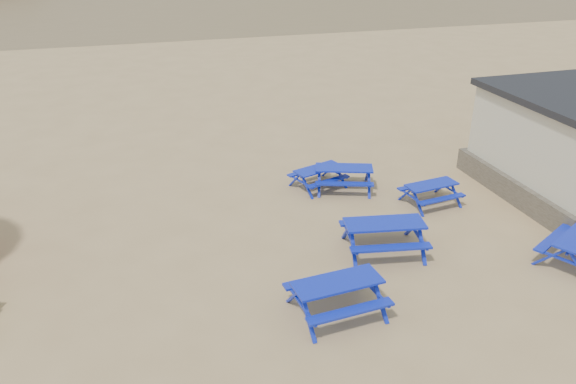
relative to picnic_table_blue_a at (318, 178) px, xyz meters
name	(u,v)px	position (x,y,z in m)	size (l,w,h in m)	color
ground	(304,251)	(-1.67, -3.59, -0.33)	(400.00, 400.00, 0.00)	tan
wet_sand	(147,1)	(-1.67, 51.41, -0.33)	(400.00, 400.00, 0.00)	olive
picnic_table_blue_a	(318,178)	(0.00, 0.00, 0.00)	(1.88, 1.69, 0.66)	#0A03B3
picnic_table_blue_b	(431,194)	(2.82, -2.11, 0.00)	(1.71, 1.45, 0.66)	#0A03B3
picnic_table_blue_c	(526,173)	(6.47, -1.76, 0.05)	(1.86, 1.52, 0.76)	#0A03B3
picnic_table_blue_d	(383,237)	(0.27, -4.18, 0.09)	(2.27, 1.96, 0.84)	#0A03B3
picnic_table_blue_e	(337,297)	(-1.79, -6.19, 0.07)	(2.04, 1.69, 0.81)	#0A03B3
picnic_table_blue_g	(344,178)	(0.72, -0.37, 0.04)	(2.16, 1.95, 0.75)	#0A03B3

